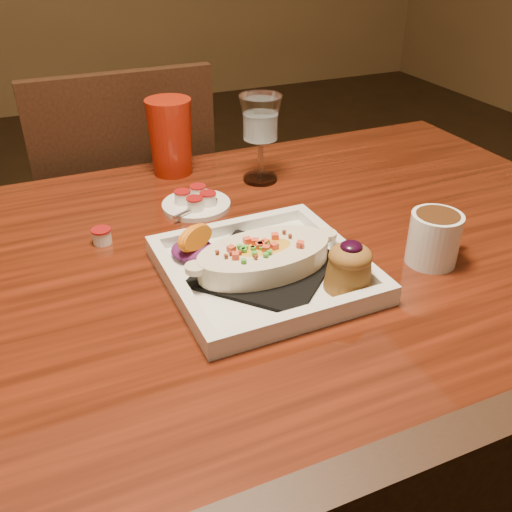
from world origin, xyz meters
name	(u,v)px	position (x,y,z in m)	size (l,w,h in m)	color
table	(206,323)	(0.00, 0.00, 0.65)	(1.50, 0.90, 0.75)	maroon
chair_far	(128,229)	(0.00, 0.63, 0.51)	(0.42, 0.42, 0.93)	black
plate	(272,264)	(0.09, -0.06, 0.78)	(0.28, 0.28, 0.08)	white
coffee_mug	(435,236)	(0.33, -0.11, 0.79)	(0.11, 0.08, 0.08)	white
goblet	(260,123)	(0.22, 0.27, 0.87)	(0.08, 0.08, 0.17)	silver
saucer	(196,203)	(0.06, 0.21, 0.76)	(0.12, 0.12, 0.08)	white
creamer_loose	(102,236)	(-0.12, 0.15, 0.76)	(0.03, 0.03, 0.02)	white
red_tumbler	(170,137)	(0.07, 0.38, 0.83)	(0.09, 0.09, 0.15)	#9E1C0B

